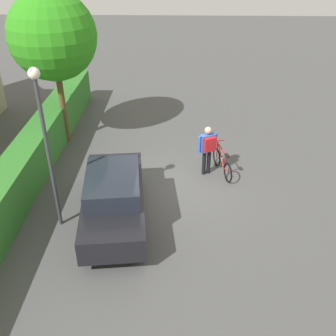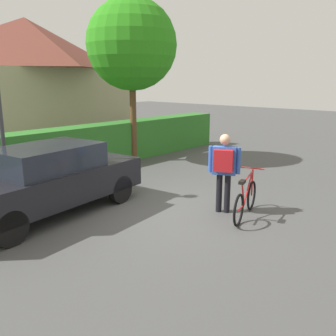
{
  "view_description": "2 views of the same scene",
  "coord_description": "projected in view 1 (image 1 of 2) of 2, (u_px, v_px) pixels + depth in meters",
  "views": [
    {
      "loc": [
        -10.47,
        -0.02,
        7.07
      ],
      "look_at": [
        -0.31,
        0.25,
        0.9
      ],
      "focal_mm": 41.77,
      "sensor_mm": 36.0,
      "label": 1
    },
    {
      "loc": [
        -5.71,
        -5.22,
        2.86
      ],
      "look_at": [
        0.76,
        0.52,
        0.77
      ],
      "focal_mm": 39.41,
      "sensor_mm": 36.0,
      "label": 2
    }
  ],
  "objects": [
    {
      "name": "parked_car_near",
      "position": [
        114.0,
        197.0,
        10.77
      ],
      "size": [
        4.37,
        2.12,
        1.51
      ],
      "color": "black",
      "rests_on": "ground"
    },
    {
      "name": "tree_kerbside",
      "position": [
        52.0,
        36.0,
        13.37
      ],
      "size": [
        3.06,
        3.06,
        5.52
      ],
      "color": "brown",
      "rests_on": "ground"
    },
    {
      "name": "street_lamp",
      "position": [
        45.0,
        132.0,
        9.54
      ],
      "size": [
        0.28,
        0.28,
        4.48
      ],
      "color": "#38383D",
      "rests_on": "ground"
    },
    {
      "name": "bicycle",
      "position": [
        222.0,
        163.0,
        13.15
      ],
      "size": [
        1.68,
        0.64,
        0.97
      ],
      "color": "black",
      "rests_on": "ground"
    },
    {
      "name": "hedge_row",
      "position": [
        26.0,
        166.0,
        12.37
      ],
      "size": [
        15.67,
        0.9,
        1.38
      ],
      "primitive_type": "cube",
      "color": "#2F7228",
      "rests_on": "ground"
    },
    {
      "name": "person_rider",
      "position": [
        208.0,
        146.0,
        12.75
      ],
      "size": [
        0.5,
        0.63,
        1.73
      ],
      "color": "black",
      "rests_on": "ground"
    },
    {
      "name": "ground_plane",
      "position": [
        176.0,
        187.0,
        12.62
      ],
      "size": [
        60.0,
        60.0,
        0.0
      ],
      "primitive_type": "plane",
      "color": "#494949"
    }
  ]
}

